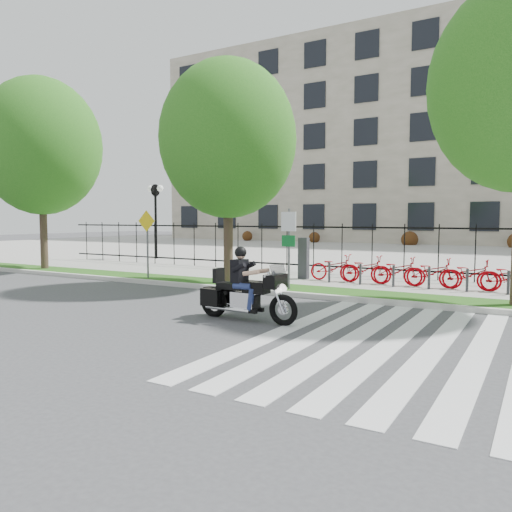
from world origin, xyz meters
The scene contains 15 objects.
ground centered at (0.00, 0.00, 0.00)m, with size 120.00×120.00×0.00m, color #3D3D40.
curb centered at (0.00, 4.10, 0.07)m, with size 60.00×0.20×0.15m, color beige.
grass_verge centered at (0.00, 4.95, 0.07)m, with size 60.00×1.50×0.15m, color #1E4F13.
sidewalk centered at (0.00, 7.45, 0.07)m, with size 60.00×3.50×0.15m, color gray.
plaza centered at (0.00, 25.00, 0.05)m, with size 80.00×34.00×0.10m, color gray.
crosswalk_stripes centered at (4.83, 0.00, 0.01)m, with size 5.70×8.00×0.01m, color silver, non-canonical shape.
iron_fence centered at (0.00, 9.20, 1.15)m, with size 30.00×0.06×2.00m, color black, non-canonical shape.
office_building centered at (0.00, 44.92, 9.97)m, with size 60.00×21.90×20.15m.
lamp_post_left centered at (-12.00, 12.00, 3.21)m, with size 1.06×0.70×4.25m.
street_tree_0 centered at (-12.21, 4.95, 5.45)m, with size 5.15×5.15×8.27m.
street_tree_1 centered at (-2.51, 4.95, 5.00)m, with size 4.62×4.62×7.52m.
bike_share_station centered at (4.26, 7.20, 0.63)m, with size 9.98×0.86×1.50m.
sign_pole_regulatory centered at (-0.02, 4.58, 1.74)m, with size 0.50×0.09×2.50m.
sign_pole_warning centered at (-5.85, 4.58, 1.74)m, with size 0.78×0.09×2.49m.
motorcycle_rider centered at (0.98, 0.40, 0.68)m, with size 2.66×0.80×2.05m.
Camera 1 is at (6.87, -9.26, 2.35)m, focal length 35.00 mm.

